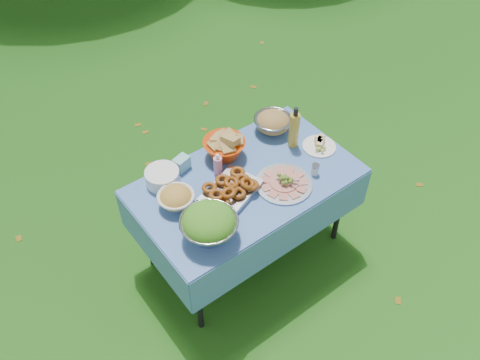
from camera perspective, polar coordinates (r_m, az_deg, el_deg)
name	(u,v)px	position (r m, az deg, el deg)	size (l,w,h in m)	color
ground	(245,249)	(3.90, 0.59, -7.79)	(80.00, 80.00, 0.00)	#0C3A0A
picnic_table	(246,217)	(3.60, 0.63, -4.21)	(1.46, 0.86, 0.76)	#84AEFF
salad_bowl	(209,224)	(2.93, -3.50, -4.95)	(0.34, 0.34, 0.22)	#96989E
pasta_bowl_white	(176,198)	(3.15, -7.19, -1.99)	(0.23, 0.23, 0.13)	white
plate_stack	(162,177)	(3.31, -8.70, 0.33)	(0.22, 0.22, 0.10)	white
wipes_box	(182,163)	(3.38, -6.56, 1.87)	(0.10, 0.07, 0.09)	#83D2D9
sanitizer_bottle	(218,164)	(3.31, -2.51, 1.81)	(0.06, 0.06, 0.16)	pink
bread_bowl	(224,145)	(3.42, -1.78, 3.95)	(0.29, 0.29, 0.19)	#CD3A07
pasta_bowl_steel	(273,122)	(3.65, 3.72, 6.52)	(0.27, 0.27, 0.14)	#96989E
fried_tray	(231,190)	(3.20, -1.04, -1.09)	(0.37, 0.26, 0.09)	silver
charcuterie_platter	(284,180)	(3.27, 4.97, 0.02)	(0.37, 0.37, 0.09)	silver
oil_bottle	(294,127)	(3.48, 6.11, 5.92)	(0.07, 0.07, 0.32)	gold
cheese_plate	(320,144)	(3.57, 8.93, 4.07)	(0.23, 0.23, 0.06)	white
shaker	(315,169)	(3.36, 8.44, 1.18)	(0.05, 0.05, 0.08)	silver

